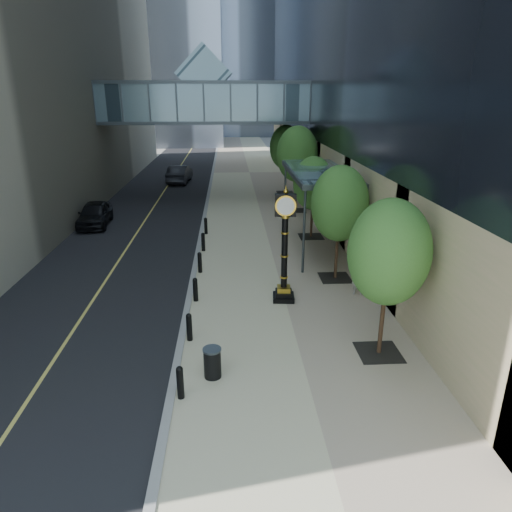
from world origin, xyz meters
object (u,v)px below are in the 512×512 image
at_px(street_clock, 284,254).
at_px(pedestrian, 358,278).
at_px(car_near, 95,214).
at_px(trash_bin, 212,364).
at_px(car_far, 180,174).

distance_m(street_clock, pedestrian, 3.46).
relative_size(pedestrian, car_near, 0.34).
xyz_separation_m(street_clock, car_near, (-10.93, 12.23, -1.29)).
bearing_deg(trash_bin, car_near, 114.93).
height_order(trash_bin, car_far, car_far).
relative_size(street_clock, pedestrian, 3.06).
xyz_separation_m(trash_bin, car_far, (-4.16, 32.72, 0.34)).
xyz_separation_m(street_clock, trash_bin, (-2.77, -5.33, -1.56)).
bearing_deg(pedestrian, trash_bin, 61.27).
bearing_deg(trash_bin, pedestrian, 43.54).
bearing_deg(pedestrian, street_clock, 23.90).
distance_m(pedestrian, car_far, 28.88).
distance_m(trash_bin, pedestrian, 8.25).
bearing_deg(car_near, trash_bin, -69.15).
bearing_deg(trash_bin, car_far, 97.25).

